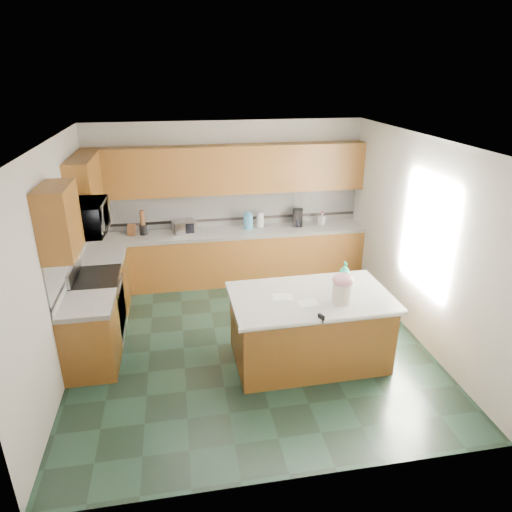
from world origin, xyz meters
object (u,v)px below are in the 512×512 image
object	(u,v)px
treat_jar	(342,293)
coffee_maker	(298,217)
soap_bottle_island	(344,276)
toaster_oven	(184,227)
island_top	(311,297)
island_base	(309,330)
knife_block	(132,230)

from	to	relation	value
treat_jar	coffee_maker	bearing A→B (deg)	66.24
soap_bottle_island	toaster_oven	size ratio (longest dim) A/B	1.01
treat_jar	toaster_oven	world-z (taller)	treat_jar
island_top	treat_jar	xyz separation A→B (m)	(0.31, -0.22, 0.15)
island_base	treat_jar	size ratio (longest dim) A/B	7.53
soap_bottle_island	island_base	bearing A→B (deg)	-166.12
island_base	soap_bottle_island	size ratio (longest dim) A/B	5.06
coffee_maker	treat_jar	bearing A→B (deg)	-79.66
soap_bottle_island	knife_block	world-z (taller)	soap_bottle_island
island_base	toaster_oven	size ratio (longest dim) A/B	5.12
island_base	treat_jar	bearing A→B (deg)	-37.16
island_base	coffee_maker	distance (m)	2.73
toaster_oven	coffee_maker	world-z (taller)	coffee_maker
island_base	coffee_maker	xyz separation A→B (m)	(0.52, 2.60, 0.64)
island_base	island_top	world-z (taller)	island_top
soap_bottle_island	knife_block	bearing A→B (deg)	139.51
knife_block	coffee_maker	distance (m)	2.82
island_top	toaster_oven	distance (m)	2.95
island_top	knife_block	xyz separation A→B (m)	(-2.30, 2.57, 0.13)
toaster_oven	treat_jar	bearing A→B (deg)	-73.37
knife_block	island_top	bearing A→B (deg)	-28.94
island_base	coffee_maker	bearing A→B (deg)	77.57
soap_bottle_island	toaster_oven	distance (m)	3.12
treat_jar	toaster_oven	size ratio (longest dim) A/B	0.68
knife_block	toaster_oven	bearing A→B (deg)	19.30
island_top	knife_block	bearing A→B (deg)	130.64
island_base	toaster_oven	world-z (taller)	toaster_oven
treat_jar	coffee_maker	distance (m)	2.84
soap_bottle_island	knife_block	distance (m)	3.70
island_base	toaster_oven	xyz separation A→B (m)	(-1.44, 2.57, 0.59)
knife_block	island_base	bearing A→B (deg)	-28.94
knife_block	toaster_oven	size ratio (longest dim) A/B	0.55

